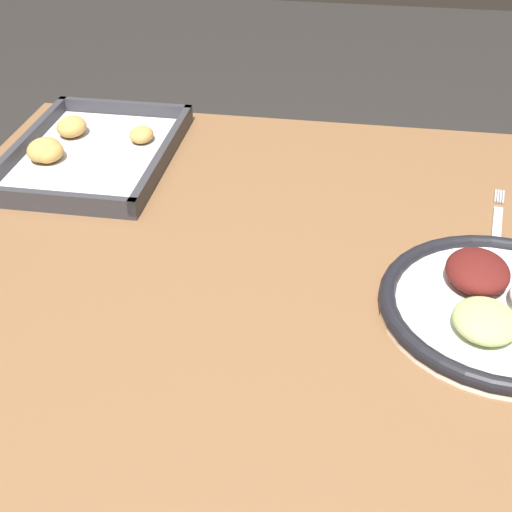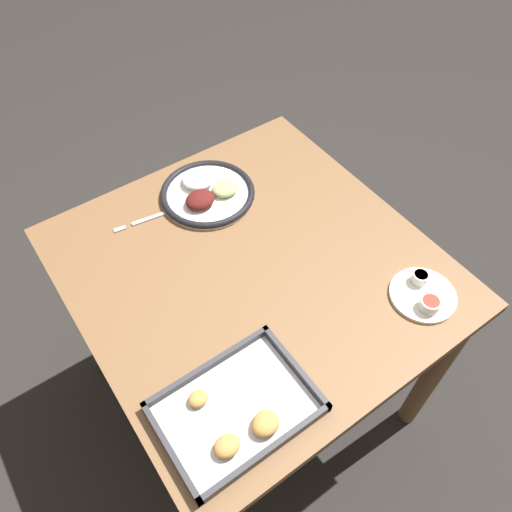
{
  "view_description": "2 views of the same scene",
  "coord_description": "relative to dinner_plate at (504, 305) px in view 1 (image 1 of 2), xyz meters",
  "views": [
    {
      "loc": [
        -0.7,
        -0.11,
        1.3
      ],
      "look_at": [
        -0.01,
        0.0,
        0.81
      ],
      "focal_mm": 50.0,
      "sensor_mm": 36.0,
      "label": 1
    },
    {
      "loc": [
        0.45,
        0.65,
        1.82
      ],
      "look_at": [
        -0.01,
        0.0,
        0.81
      ],
      "focal_mm": 35.0,
      "sensor_mm": 36.0,
      "label": 2
    }
  ],
  "objects": [
    {
      "name": "baking_tray",
      "position": [
        0.29,
        0.6,
        -0.0
      ],
      "size": [
        0.33,
        0.24,
        0.04
      ],
      "color": "#333338",
      "rests_on": "dining_table"
    },
    {
      "name": "dinner_plate",
      "position": [
        0.0,
        0.0,
        0.0
      ],
      "size": [
        0.28,
        0.28,
        0.05
      ],
      "color": "white",
      "rests_on": "dining_table"
    },
    {
      "name": "dining_table",
      "position": [
        0.04,
        0.29,
        -0.14
      ],
      "size": [
        0.9,
        0.94,
        0.78
      ],
      "color": "brown",
      "rests_on": "ground_plane"
    },
    {
      "name": "fork",
      "position": [
        0.17,
        -0.01,
        -0.01
      ],
      "size": [
        0.21,
        0.04,
        0.0
      ],
      "rotation": [
        0.0,
        0.0,
        -0.15
      ],
      "color": "#B2B2B7",
      "rests_on": "dining_table"
    }
  ]
}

